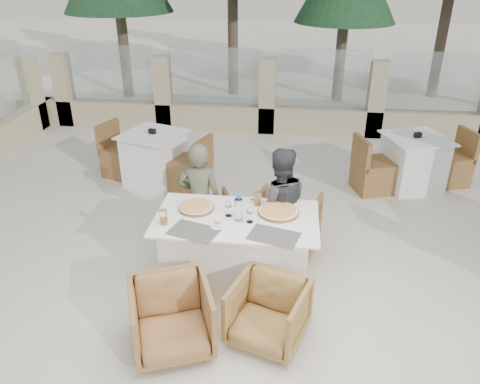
# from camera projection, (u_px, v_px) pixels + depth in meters

# --- Properties ---
(ground) EXTENTS (80.00, 80.00, 0.00)m
(ground) POSITION_uv_depth(u_px,v_px,m) (235.00, 286.00, 4.84)
(ground) COLOR beige
(ground) RESTS_ON ground
(sand_patch) EXTENTS (30.00, 16.00, 0.01)m
(sand_patch) POSITION_uv_depth(u_px,v_px,m) (283.00, 48.00, 17.24)
(sand_patch) COLOR #F5E6C8
(sand_patch) RESTS_ON ground
(perimeter_wall_far) EXTENTS (10.00, 0.34, 1.60)m
(perimeter_wall_far) POSITION_uv_depth(u_px,v_px,m) (267.00, 91.00, 8.73)
(perimeter_wall_far) COLOR tan
(perimeter_wall_far) RESTS_ON ground
(dining_table) EXTENTS (1.60, 0.90, 0.77)m
(dining_table) POSITION_uv_depth(u_px,v_px,m) (237.00, 250.00, 4.75)
(dining_table) COLOR white
(dining_table) RESTS_ON ground
(placemat_near_left) EXTENTS (0.52, 0.42, 0.00)m
(placemat_near_left) POSITION_uv_depth(u_px,v_px,m) (194.00, 231.00, 4.34)
(placemat_near_left) COLOR #5B544E
(placemat_near_left) RESTS_ON dining_table
(placemat_near_right) EXTENTS (0.52, 0.41, 0.00)m
(placemat_near_right) POSITION_uv_depth(u_px,v_px,m) (274.00, 236.00, 4.27)
(placemat_near_right) COLOR #5A534D
(placemat_near_right) RESTS_ON dining_table
(pizza_left) EXTENTS (0.37, 0.37, 0.05)m
(pizza_left) POSITION_uv_depth(u_px,v_px,m) (196.00, 207.00, 4.71)
(pizza_left) COLOR orange
(pizza_left) RESTS_ON dining_table
(pizza_right) EXTENTS (0.48, 0.48, 0.05)m
(pizza_right) POSITION_uv_depth(u_px,v_px,m) (278.00, 211.00, 4.64)
(pizza_right) COLOR #E75A1F
(pizza_right) RESTS_ON dining_table
(water_bottle) EXTENTS (0.09, 0.09, 0.27)m
(water_bottle) POSITION_uv_depth(u_px,v_px,m) (239.00, 208.00, 4.47)
(water_bottle) COLOR #ACC7E3
(water_bottle) RESTS_ON dining_table
(wine_glass_centre) EXTENTS (0.08, 0.08, 0.18)m
(wine_glass_centre) POSITION_uv_depth(u_px,v_px,m) (228.00, 208.00, 4.56)
(wine_glass_centre) COLOR white
(wine_glass_centre) RESTS_ON dining_table
(wine_glass_near) EXTENTS (0.08, 0.08, 0.18)m
(wine_glass_near) POSITION_uv_depth(u_px,v_px,m) (250.00, 214.00, 4.45)
(wine_glass_near) COLOR silver
(wine_glass_near) RESTS_ON dining_table
(beer_glass_left) EXTENTS (0.10, 0.10, 0.15)m
(beer_glass_left) POSITION_uv_depth(u_px,v_px,m) (163.00, 217.00, 4.43)
(beer_glass_left) COLOR orange
(beer_glass_left) RESTS_ON dining_table
(beer_glass_right) EXTENTS (0.09, 0.09, 0.15)m
(beer_glass_right) POSITION_uv_depth(u_px,v_px,m) (258.00, 199.00, 4.77)
(beer_glass_right) COLOR orange
(beer_glass_right) RESTS_ON dining_table
(olive_dish) EXTENTS (0.13, 0.13, 0.04)m
(olive_dish) POSITION_uv_depth(u_px,v_px,m) (218.00, 224.00, 4.42)
(olive_dish) COLOR white
(olive_dish) RESTS_ON dining_table
(armchair_far_left) EXTENTS (0.80, 0.81, 0.58)m
(armchair_far_left) POSITION_uv_depth(u_px,v_px,m) (205.00, 220.00, 5.48)
(armchair_far_left) COLOR brown
(armchair_far_left) RESTS_ON ground
(armchair_far_right) EXTENTS (0.86, 0.87, 0.66)m
(armchair_far_right) POSITION_uv_depth(u_px,v_px,m) (285.00, 225.00, 5.31)
(armchair_far_right) COLOR brown
(armchair_far_right) RESTS_ON ground
(armchair_near_left) EXTENTS (0.87, 0.88, 0.62)m
(armchair_near_left) POSITION_uv_depth(u_px,v_px,m) (172.00, 318.00, 3.97)
(armchair_near_left) COLOR #996737
(armchair_near_left) RESTS_ON ground
(armchair_near_right) EXTENTS (0.78, 0.79, 0.57)m
(armchair_near_right) POSITION_uv_depth(u_px,v_px,m) (268.00, 313.00, 4.06)
(armchair_near_right) COLOR olive
(armchair_near_right) RESTS_ON ground
(diner_left) EXTENTS (0.49, 0.33, 1.33)m
(diner_left) POSITION_uv_depth(u_px,v_px,m) (200.00, 200.00, 5.13)
(diner_left) COLOR #4E513B
(diner_left) RESTS_ON ground
(diner_right) EXTENTS (0.73, 0.62, 1.33)m
(diner_right) POSITION_uv_depth(u_px,v_px,m) (279.00, 206.00, 4.99)
(diner_right) COLOR #36383B
(diner_right) RESTS_ON ground
(bg_table_a) EXTENTS (1.82, 1.30, 0.77)m
(bg_table_a) POSITION_uv_depth(u_px,v_px,m) (155.00, 158.00, 6.90)
(bg_table_a) COLOR white
(bg_table_a) RESTS_ON ground
(bg_table_b) EXTENTS (1.81, 1.29, 0.77)m
(bg_table_b) POSITION_uv_depth(u_px,v_px,m) (413.00, 163.00, 6.76)
(bg_table_b) COLOR white
(bg_table_b) RESTS_ON ground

